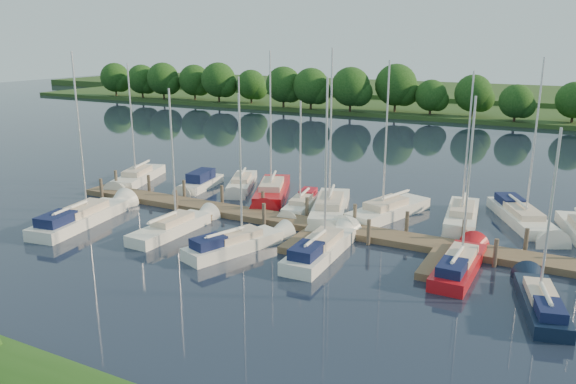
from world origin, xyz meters
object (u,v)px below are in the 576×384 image
at_px(motorboat, 200,184).
at_px(sailboat_n_5, 329,211).
at_px(dock, 318,230).
at_px(sailboat_n_0, 137,179).
at_px(sailboat_s_2, 236,245).

distance_m(motorboat, sailboat_n_5, 12.43).
height_order(dock, motorboat, motorboat).
height_order(dock, sailboat_n_0, sailboat_n_0).
relative_size(sailboat_n_0, motorboat, 1.78).
xyz_separation_m(sailboat_n_0, sailboat_n_5, (18.38, -0.93, 0.00)).
bearing_deg(dock, sailboat_n_5, 102.18).
bearing_deg(sailboat_n_5, dock, 84.64).
bearing_deg(sailboat_s_2, sailboat_n_0, 169.41).
distance_m(motorboat, sailboat_s_2, 14.59).
bearing_deg(sailboat_n_5, sailboat_n_0, -20.44).
relative_size(dock, sailboat_n_5, 3.37).
height_order(sailboat_n_0, sailboat_n_5, sailboat_n_5).
relative_size(sailboat_n_0, sailboat_s_2, 1.10).
relative_size(dock, sailboat_s_2, 4.22).
relative_size(dock, sailboat_n_0, 3.82).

